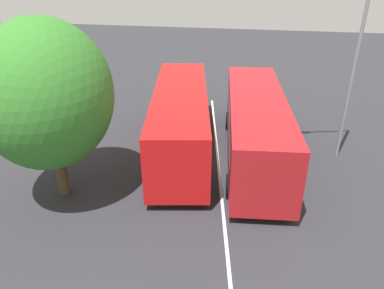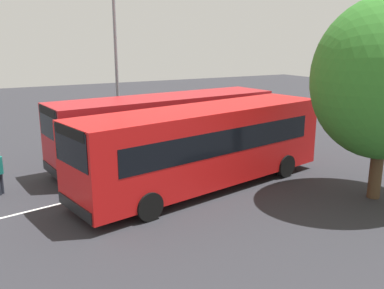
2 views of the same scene
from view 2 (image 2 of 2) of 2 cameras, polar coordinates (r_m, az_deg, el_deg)
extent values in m
plane|color=#2B2B30|center=(18.11, 0.66, -3.54)|extent=(77.43, 77.43, 0.00)
cube|color=#AD191E|center=(18.84, -3.40, 2.49)|extent=(10.74, 3.59, 2.75)
cube|color=black|center=(16.64, -18.99, 2.79)|extent=(0.35, 2.21, 1.16)
cube|color=black|center=(17.76, -1.34, 2.89)|extent=(8.81, 0.99, 0.88)
cube|color=black|center=(19.82, -5.28, 4.01)|extent=(8.81, 0.99, 0.88)
cube|color=black|center=(16.56, -19.19, 4.32)|extent=(0.31, 2.01, 0.32)
cube|color=black|center=(17.08, -18.58, -3.47)|extent=(0.34, 2.31, 0.36)
cylinder|color=black|center=(16.62, -11.13, -3.75)|extent=(0.96, 0.38, 0.94)
cylinder|color=black|center=(18.75, -14.11, -1.86)|extent=(0.96, 0.38, 0.94)
cylinder|color=black|center=(20.14, 6.66, -0.42)|extent=(0.96, 0.38, 0.94)
cylinder|color=black|center=(21.94, 2.53, 0.87)|extent=(0.96, 0.38, 0.94)
cube|color=red|center=(15.61, 1.81, 0.07)|extent=(10.82, 4.41, 2.75)
cube|color=black|center=(12.70, -16.19, -0.34)|extent=(0.53, 2.20, 1.16)
cube|color=black|center=(14.66, 4.98, 0.42)|extent=(8.72, 1.71, 0.88)
cube|color=black|center=(16.45, -1.01, 1.98)|extent=(8.72, 1.71, 0.88)
cube|color=black|center=(12.59, -16.42, 1.65)|extent=(0.47, 2.00, 0.32)
cube|color=black|center=(13.27, -15.75, -8.32)|extent=(0.52, 2.29, 0.36)
cylinder|color=black|center=(13.14, -5.95, -8.44)|extent=(0.97, 0.45, 0.94)
cylinder|color=black|center=(15.07, -11.04, -5.63)|extent=(0.97, 0.45, 0.94)
cylinder|color=black|center=(17.54, 12.71, -2.88)|extent=(0.97, 0.45, 0.94)
cylinder|color=black|center=(19.03, 7.04, -1.30)|extent=(0.97, 0.45, 0.94)
cylinder|color=#232833|center=(16.82, -24.72, -4.86)|extent=(0.13, 0.13, 0.79)
cylinder|color=gray|center=(21.91, -10.39, 11.21)|extent=(0.16, 0.16, 8.94)
cylinder|color=#4C3823|center=(16.08, 24.01, -2.84)|extent=(0.44, 0.44, 2.29)
cube|color=silver|center=(18.11, 0.66, -3.53)|extent=(16.47, 2.96, 0.01)
camera|label=1|loc=(29.14, 27.55, 18.64)|focal=33.71mm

